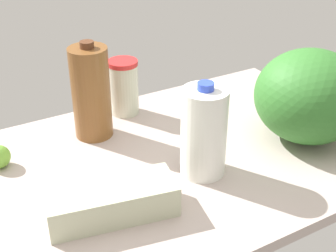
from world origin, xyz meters
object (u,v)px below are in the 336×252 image
(lime_loose, at_px, (271,81))
(watermelon, at_px, (309,96))
(chocolate_milk_jug, at_px, (91,93))
(egg_carton, at_px, (112,201))
(tumbler_cup, at_px, (124,87))
(milk_jug, at_px, (204,132))

(lime_loose, bearing_deg, watermelon, -113.68)
(chocolate_milk_jug, height_order, lime_loose, chocolate_milk_jug)
(egg_carton, height_order, tumbler_cup, tumbler_cup)
(chocolate_milk_jug, xyz_separation_m, egg_carton, (-0.10, -0.35, -0.10))
(milk_jug, bearing_deg, watermelon, -0.13)
(egg_carton, distance_m, tumbler_cup, 0.49)
(egg_carton, xyz_separation_m, lime_loose, (0.74, 0.34, -0.01))
(milk_jug, xyz_separation_m, egg_carton, (-0.27, -0.04, -0.08))
(tumbler_cup, bearing_deg, lime_loose, -10.60)
(watermelon, bearing_deg, lime_loose, 66.32)
(milk_jug, height_order, egg_carton, milk_jug)
(egg_carton, relative_size, lime_loose, 4.63)
(watermelon, relative_size, egg_carton, 1.06)
(chocolate_milk_jug, distance_m, lime_loose, 0.65)
(milk_jug, bearing_deg, tumbler_cup, 94.83)
(chocolate_milk_jug, xyz_separation_m, lime_loose, (0.64, -0.02, -0.10))
(milk_jug, relative_size, egg_carton, 0.86)
(tumbler_cup, bearing_deg, watermelon, -45.80)
(chocolate_milk_jug, relative_size, watermelon, 0.93)
(chocolate_milk_jug, xyz_separation_m, milk_jug, (0.17, -0.31, -0.02))
(milk_jug, height_order, tumbler_cup, milk_jug)
(chocolate_milk_jug, xyz_separation_m, watermelon, (0.51, -0.31, -0.00))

